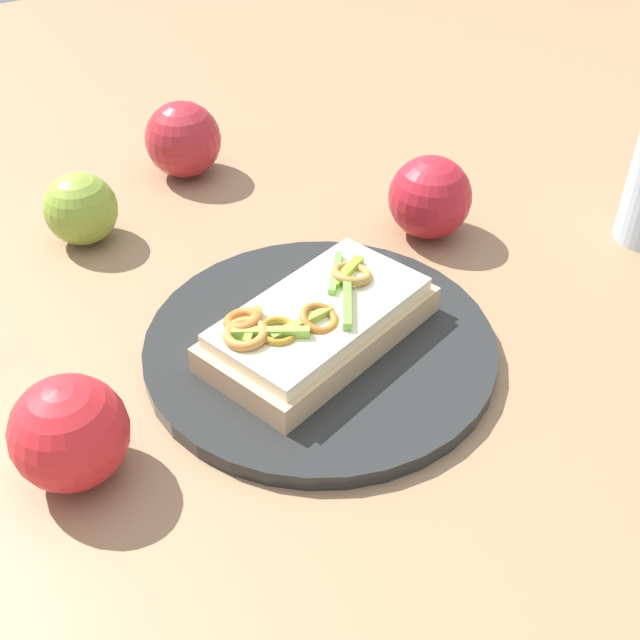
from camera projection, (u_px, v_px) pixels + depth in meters
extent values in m
plane|color=#906D4D|center=(320.00, 352.00, 0.64)|extent=(2.00, 2.00, 0.00)
cylinder|color=#252626|center=(320.00, 346.00, 0.63)|extent=(0.28, 0.28, 0.01)
cube|color=tan|center=(320.00, 328.00, 0.62)|extent=(0.15, 0.21, 0.02)
cube|color=#F2E8BF|center=(320.00, 311.00, 0.61)|extent=(0.14, 0.19, 0.01)
torus|color=#BF662B|center=(243.00, 320.00, 0.59)|extent=(0.04, 0.04, 0.02)
torus|color=#BB7D38|center=(246.00, 334.00, 0.57)|extent=(0.04, 0.04, 0.01)
torus|color=#A97D39|center=(352.00, 274.00, 0.63)|extent=(0.05, 0.05, 0.02)
torus|color=#AC7721|center=(278.00, 331.00, 0.58)|extent=(0.04, 0.04, 0.01)
torus|color=#B46B29|center=(319.00, 318.00, 0.59)|extent=(0.04, 0.04, 0.02)
cube|color=#6FAC3E|center=(347.00, 305.00, 0.60)|extent=(0.05, 0.03, 0.01)
cube|color=#84AD40|center=(302.00, 323.00, 0.58)|extent=(0.01, 0.06, 0.01)
cube|color=#82B542|center=(271.00, 333.00, 0.58)|extent=(0.03, 0.05, 0.01)
cube|color=#82B72E|center=(347.00, 272.00, 0.64)|extent=(0.03, 0.04, 0.01)
cube|color=#85BA37|center=(250.00, 322.00, 0.58)|extent=(0.04, 0.03, 0.01)
cube|color=#6CAC4B|center=(335.00, 273.00, 0.63)|extent=(0.05, 0.04, 0.01)
sphere|color=olive|center=(81.00, 209.00, 0.74)|extent=(0.08, 0.08, 0.07)
sphere|color=#B41E2A|center=(430.00, 197.00, 0.75)|extent=(0.11, 0.11, 0.08)
sphere|color=red|center=(70.00, 433.00, 0.52)|extent=(0.08, 0.08, 0.08)
sphere|color=#A8242C|center=(183.00, 140.00, 0.84)|extent=(0.11, 0.11, 0.08)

